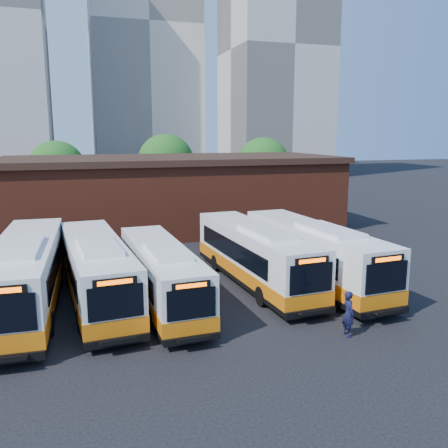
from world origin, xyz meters
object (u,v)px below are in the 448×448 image
object	(u,v)px
bus_mideast	(255,257)
bus_east	(313,256)
bus_farwest	(26,277)
transit_worker	(348,314)
bus_west	(97,273)
bus_midwest	(161,276)

from	to	relation	value
bus_mideast	bus_east	distance (m)	3.27
bus_farwest	bus_mideast	size ratio (longest dim) A/B	1.05
bus_farwest	transit_worker	distance (m)	14.96
bus_mideast	bus_west	bearing A→B (deg)	179.77
bus_mideast	bus_east	world-z (taller)	bus_east
bus_farwest	transit_worker	size ratio (longest dim) A/B	6.73
bus_midwest	bus_east	world-z (taller)	bus_east
bus_farwest	bus_east	world-z (taller)	bus_farwest
bus_mideast	bus_midwest	bearing A→B (deg)	-167.93
transit_worker	bus_midwest	bearing A→B (deg)	51.87
transit_worker	bus_west	bearing A→B (deg)	57.86
bus_midwest	bus_east	distance (m)	8.77
bus_mideast	bus_east	xyz separation A→B (m)	(3.16, -0.84, 0.04)
bus_west	bus_mideast	world-z (taller)	bus_mideast
bus_west	bus_farwest	bearing A→B (deg)	175.31
bus_mideast	bus_farwest	bearing A→B (deg)	178.81
bus_east	transit_worker	distance (m)	7.20
bus_west	bus_east	distance (m)	11.79
bus_east	bus_west	bearing A→B (deg)	174.59
bus_farwest	bus_midwest	world-z (taller)	bus_farwest
bus_farwest	bus_west	size ratio (longest dim) A/B	1.06
bus_midwest	transit_worker	bearing A→B (deg)	-44.87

